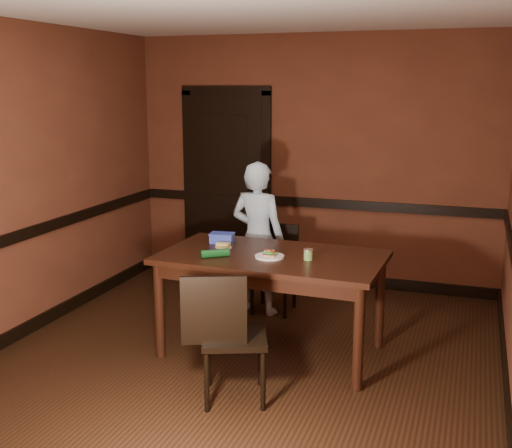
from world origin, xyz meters
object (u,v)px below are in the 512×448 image
Objects in this scene: chair_near at (234,335)px; food_tub at (222,238)px; dining_table at (272,304)px; chair_far at (274,270)px; sauce_jar at (308,254)px; cheese_saucer at (223,246)px; person at (258,238)px; sandwich_plate at (270,255)px.

chair_near is 1.26m from food_tub.
chair_far is at bearing 108.57° from dining_table.
cheese_saucer is at bearing 170.72° from sauce_jar.
chair_near is 4.25× the size of food_tub.
person is 6.36× the size of sandwich_plate.
person is at bearing -153.89° from chair_far.
chair_near is at bearing -71.86° from food_tub.
sauce_jar is (0.32, 0.79, 0.41)m from chair_near.
dining_table is at bearing -31.23° from food_tub.
chair_near is 0.64× the size of person.
sandwich_plate is (0.01, 0.76, 0.38)m from chair_near.
person is 0.82m from cheese_saucer.
chair_near is 4.07× the size of sandwich_plate.
chair_near reaches higher than sauce_jar.
food_tub reaches higher than dining_table.
sandwich_plate is 2.66× the size of sauce_jar.
cheese_saucer is (-0.76, 0.12, -0.03)m from sauce_jar.
person reaches higher than chair_near.
person reaches higher than sandwich_plate.
sauce_jar reaches higher than cheese_saucer.
cheese_saucer reaches higher than dining_table.
person is 0.67m from food_tub.
chair_near is 0.94m from sauce_jar.
dining_table is 1.21× the size of person.
food_tub is at bearing 158.47° from dining_table.
dining_table is 0.63m from cheese_saucer.
chair_far is 1.81m from chair_near.
person is at bearing 113.89° from sandwich_plate.
chair_far is at bearing 79.23° from cheese_saucer.
dining_table is 8.01× the size of food_tub.
dining_table is at bearing 168.90° from sauce_jar.
chair_far is 0.89× the size of chair_near.
sandwich_plate is (0.01, -0.09, 0.43)m from dining_table.
cheese_saucer is 0.64× the size of food_tub.
person is 10.44× the size of cheese_saucer.
chair_far is at bearing -102.57° from chair_near.
sauce_jar and food_tub have the same top height.
sandwich_plate is at bearing -82.91° from dining_table.
sandwich_plate is 1.04× the size of food_tub.
person reaches higher than food_tub.
sandwich_plate is at bearing 122.01° from person.
cheese_saucer is at bearing -72.87° from food_tub.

